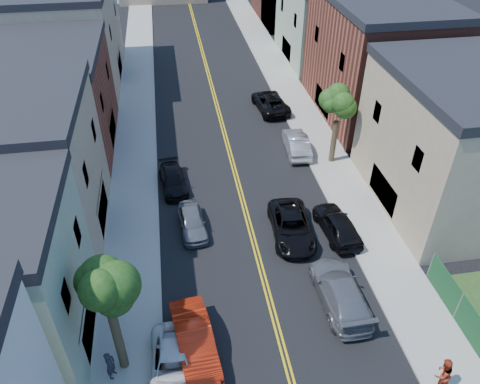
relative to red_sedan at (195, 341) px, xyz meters
name	(u,v)px	position (x,y,z in m)	size (l,w,h in m)	color
sidewalk_left	(135,118)	(-3.52, 25.71, -0.76)	(3.20, 100.00, 0.15)	gray
sidewalk_right	(299,106)	(12.28, 25.71, -0.76)	(3.20, 100.00, 0.15)	gray
curb_left	(154,117)	(-1.77, 25.71, -0.76)	(0.30, 100.00, 0.15)	gray
curb_right	(281,107)	(10.53, 25.71, -0.76)	(0.30, 100.00, 0.15)	gray
bldg_left_tan_near	(18,176)	(-9.62, 10.71, 3.66)	(9.00, 10.00, 9.00)	#998466
bldg_left_brick	(50,103)	(-9.62, 21.71, 3.16)	(9.00, 12.00, 8.00)	brown
bldg_left_tan_far	(70,36)	(-9.62, 35.71, 3.91)	(9.00, 16.00, 9.50)	#998466
bldg_right_tan	(455,146)	(18.38, 9.71, 3.66)	(9.00, 12.00, 9.00)	#998466
bldg_right_brick	(375,61)	(18.38, 23.71, 4.16)	(9.00, 14.00, 10.00)	brown
bldg_right_palegrn	(326,22)	(18.38, 37.71, 3.41)	(9.00, 12.00, 8.50)	gray
tree_left_mid	(102,274)	(-3.49, -0.28, 5.74)	(5.20, 5.20, 9.29)	#392D1C
tree_right_far	(340,96)	(12.30, 15.72, 4.92)	(4.40, 4.40, 8.03)	#392D1C
red_sedan	(195,341)	(0.00, 0.00, 0.00)	(1.78, 5.09, 1.68)	red
white_pickup	(174,366)	(-1.12, -1.09, -0.16)	(2.25, 4.88, 1.36)	silver
grey_car_left	(192,222)	(0.58, 9.27, -0.14)	(1.65, 4.09, 1.39)	#5C5E64
black_car_left	(173,180)	(-0.44, 14.27, -0.20)	(1.80, 4.43, 1.28)	black
grey_car_right	(340,292)	(8.18, 1.90, -0.02)	(2.31, 5.68, 1.65)	#5C5E64
black_car_right	(337,224)	(9.88, 7.37, -0.03)	(1.90, 4.72, 1.61)	black
silver_car_right	(297,143)	(9.88, 17.68, -0.04)	(1.68, 4.83, 1.59)	#9A9CA1
dark_car_right_far	(270,102)	(9.36, 25.52, -0.05)	(2.60, 5.65, 1.57)	black
black_suv_lane	(292,226)	(6.92, 7.70, -0.08)	(2.51, 5.45, 1.51)	black
pedestrian_left	(110,365)	(-4.03, -0.80, 0.17)	(0.63, 0.41, 1.72)	#24242B
pedestrian_right	(442,374)	(11.08, -3.78, 0.29)	(0.95, 0.74, 1.96)	maroon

